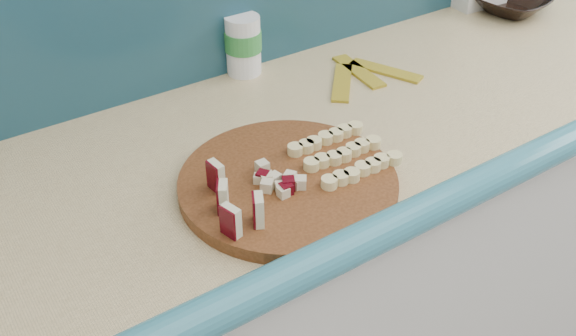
% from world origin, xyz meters
% --- Properties ---
extents(kitchen_counter, '(2.20, 0.63, 0.91)m').
position_xyz_m(kitchen_counter, '(0.10, 1.50, 0.46)').
color(kitchen_counter, silver).
rests_on(kitchen_counter, ground).
extents(cutting_board, '(0.37, 0.37, 0.02)m').
position_xyz_m(cutting_board, '(-0.46, 1.37, 0.92)').
color(cutting_board, '#42220E').
rests_on(cutting_board, kitchen_counter).
extents(apple_wedges, '(0.06, 0.14, 0.05)m').
position_xyz_m(apple_wedges, '(-0.58, 1.34, 0.96)').
color(apple_wedges, beige).
rests_on(apple_wedges, cutting_board).
extents(apple_chunks, '(0.06, 0.06, 0.02)m').
position_xyz_m(apple_chunks, '(-0.49, 1.37, 0.94)').
color(apple_chunks, beige).
rests_on(apple_chunks, cutting_board).
extents(banana_slices, '(0.16, 0.14, 0.02)m').
position_xyz_m(banana_slices, '(-0.35, 1.36, 0.94)').
color(banana_slices, beige).
rests_on(banana_slices, cutting_board).
extents(brown_bowl, '(0.21, 0.21, 0.05)m').
position_xyz_m(brown_bowl, '(0.43, 1.67, 0.93)').
color(brown_bowl, black).
rests_on(brown_bowl, kitchen_counter).
extents(canister, '(0.08, 0.08, 0.13)m').
position_xyz_m(canister, '(-0.31, 1.76, 0.98)').
color(canister, white).
rests_on(canister, kitchen_counter).
extents(banana_peel, '(0.23, 0.19, 0.01)m').
position_xyz_m(banana_peel, '(-0.11, 1.60, 0.91)').
color(banana_peel, gold).
rests_on(banana_peel, kitchen_counter).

